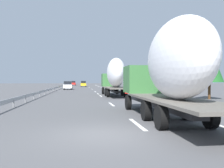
% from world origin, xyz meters
% --- Properties ---
extents(ground_plane, '(260.00, 260.00, 0.00)m').
position_xyz_m(ground_plane, '(40.00, 0.00, 0.00)').
color(ground_plane, '#4C4C4F').
extents(lane_stripe_0, '(3.20, 0.20, 0.01)m').
position_xyz_m(lane_stripe_0, '(2.00, -1.80, 0.00)').
color(lane_stripe_0, white).
rests_on(lane_stripe_0, ground_plane).
extents(lane_stripe_1, '(3.20, 0.20, 0.01)m').
position_xyz_m(lane_stripe_1, '(11.79, -1.80, 0.00)').
color(lane_stripe_1, white).
rests_on(lane_stripe_1, ground_plane).
extents(lane_stripe_2, '(3.20, 0.20, 0.01)m').
position_xyz_m(lane_stripe_2, '(23.35, -1.80, 0.00)').
color(lane_stripe_2, white).
rests_on(lane_stripe_2, ground_plane).
extents(lane_stripe_3, '(3.20, 0.20, 0.01)m').
position_xyz_m(lane_stripe_3, '(28.62, -1.80, 0.00)').
color(lane_stripe_3, white).
rests_on(lane_stripe_3, ground_plane).
extents(lane_stripe_4, '(3.20, 0.20, 0.01)m').
position_xyz_m(lane_stripe_4, '(36.06, -1.80, 0.00)').
color(lane_stripe_4, white).
rests_on(lane_stripe_4, ground_plane).
extents(lane_stripe_5, '(3.20, 0.20, 0.01)m').
position_xyz_m(lane_stripe_5, '(49.62, -1.80, 0.00)').
color(lane_stripe_5, white).
rests_on(lane_stripe_5, ground_plane).
extents(lane_stripe_6, '(3.20, 0.20, 0.01)m').
position_xyz_m(lane_stripe_6, '(65.34, -1.80, 0.00)').
color(lane_stripe_6, white).
rests_on(lane_stripe_6, ground_plane).
extents(edge_line_right, '(110.00, 0.20, 0.01)m').
position_xyz_m(edge_line_right, '(45.00, -5.50, 0.00)').
color(edge_line_right, white).
rests_on(edge_line_right, ground_plane).
extents(truck_lead, '(13.01, 2.55, 4.94)m').
position_xyz_m(truck_lead, '(22.91, -3.60, 2.71)').
color(truck_lead, '#387038').
rests_on(truck_lead, ground_plane).
extents(truck_trailing, '(13.40, 2.55, 4.96)m').
position_xyz_m(truck_trailing, '(2.73, -3.60, 2.71)').
color(truck_trailing, '#387038').
rests_on(truck_trailing, ground_plane).
extents(car_yellow_coupe, '(4.26, 1.80, 1.92)m').
position_xyz_m(car_yellow_coupe, '(72.75, -0.00, 0.96)').
color(car_yellow_coupe, gold).
rests_on(car_yellow_coupe, ground_plane).
extents(car_red_compact, '(4.22, 1.73, 1.86)m').
position_xyz_m(car_red_compact, '(94.46, 3.84, 0.94)').
color(car_red_compact, red).
rests_on(car_red_compact, ground_plane).
extents(car_white_van, '(4.27, 1.91, 1.90)m').
position_xyz_m(car_white_van, '(47.75, 3.78, 0.95)').
color(car_white_van, white).
rests_on(car_white_van, ground_plane).
extents(road_sign, '(0.10, 0.90, 3.33)m').
position_xyz_m(road_sign, '(40.22, -6.70, 2.30)').
color(road_sign, gray).
rests_on(road_sign, ground_plane).
extents(tree_1, '(2.46, 2.46, 5.75)m').
position_xyz_m(tree_1, '(89.60, -10.61, 3.64)').
color(tree_1, '#472D19').
rests_on(tree_1, ground_plane).
extents(tree_2, '(3.03, 3.03, 6.01)m').
position_xyz_m(tree_2, '(16.21, -13.26, 3.94)').
color(tree_2, '#472D19').
rests_on(tree_2, ground_plane).
extents(guardrail_median, '(94.00, 0.10, 0.76)m').
position_xyz_m(guardrail_median, '(43.00, 6.00, 0.58)').
color(guardrail_median, '#9EA0A5').
rests_on(guardrail_median, ground_plane).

